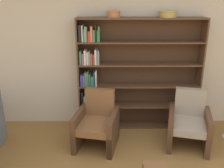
# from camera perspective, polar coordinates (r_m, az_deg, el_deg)

# --- Properties ---
(wall_back) EXTENTS (12.00, 0.06, 2.75)m
(wall_back) POSITION_cam_1_polar(r_m,az_deg,el_deg) (4.53, 8.43, 7.34)
(wall_back) COLOR beige
(wall_back) RESTS_ON ground
(bookshelf) EXTENTS (2.15, 0.30, 1.98)m
(bookshelf) POSITION_cam_1_polar(r_m,az_deg,el_deg) (4.43, 3.80, 1.86)
(bookshelf) COLOR brown
(bookshelf) RESTS_ON ground
(bowl_brass) EXTENTS (0.22, 0.22, 0.11)m
(bowl_brass) POSITION_cam_1_polar(r_m,az_deg,el_deg) (4.20, 0.41, 15.82)
(bowl_brass) COLOR #C67547
(bowl_brass) RESTS_ON bookshelf
(bowl_sage) EXTENTS (0.30, 0.30, 0.11)m
(bowl_sage) POSITION_cam_1_polar(r_m,az_deg,el_deg) (4.30, 12.68, 15.46)
(bowl_sage) COLOR tan
(bowl_sage) RESTS_ON bookshelf
(armchair_leather) EXTENTS (0.76, 0.79, 0.88)m
(armchair_leather) POSITION_cam_1_polar(r_m,az_deg,el_deg) (4.08, -3.44, -8.89)
(armchair_leather) COLOR brown
(armchair_leather) RESTS_ON ground
(armchair_cushioned) EXTENTS (0.79, 0.82, 0.88)m
(armchair_cushioned) POSITION_cam_1_polar(r_m,az_deg,el_deg) (4.26, 17.12, -8.45)
(armchair_cushioned) COLOR brown
(armchair_cushioned) RESTS_ON ground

